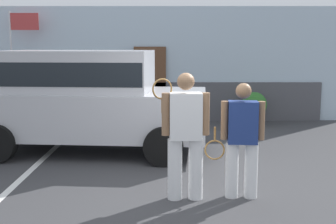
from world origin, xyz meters
name	(u,v)px	position (x,y,z in m)	size (l,w,h in m)	color
ground_plane	(180,197)	(0.00, 0.00, 0.00)	(40.00, 40.00, 0.00)	#38383A
parking_stripe_0	(32,167)	(-2.59, 1.50, 0.00)	(0.12, 4.40, 0.01)	silver
house_frontage	(173,67)	(-0.01, 6.48, 1.51)	(9.92, 0.40, 3.21)	silver
parked_suv	(84,96)	(-1.85, 2.69, 1.15)	(4.73, 2.45, 2.05)	#B7B7BC
tennis_player_man	(184,134)	(0.05, -0.08, 0.94)	(0.80, 0.30, 1.79)	white
tennis_player_woman	(240,139)	(0.86, -0.02, 0.85)	(0.87, 0.28, 1.65)	white
potted_plant_by_porch	(253,107)	(2.14, 5.63, 0.50)	(0.68, 0.68, 0.90)	brown
flag_pole	(17,46)	(-4.27, 5.94, 2.11)	(0.80, 0.05, 3.05)	silver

